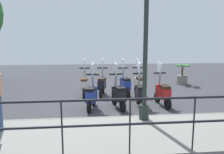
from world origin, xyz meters
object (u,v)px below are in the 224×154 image
Objects in this scene: scooter_near_1 at (140,93)px; scooter_far_2 at (102,84)px; scooter_far_0 at (139,84)px; scooter_far_1 at (125,84)px; lamp_post_near at (145,49)px; scooter_near_3 at (91,95)px; scooter_far_3 at (85,84)px; scooter_near_0 at (163,92)px; scooter_near_2 at (118,94)px; potted_palm at (182,76)px.

scooter_far_2 is at bearing 37.09° from scooter_near_1.
scooter_far_2 is (1.78, 1.22, 0.00)m from scooter_near_1.
scooter_far_0 is at bearing -8.83° from scooter_near_1.
scooter_near_1 is 1.69m from scooter_far_1.
lamp_post_near is 2.58m from scooter_near_3.
scooter_far_3 is (0.01, 0.72, 0.00)m from scooter_far_2.
scooter_far_0 is 1.57m from scooter_far_2.
scooter_near_3 is at bearing 85.79° from scooter_near_0.
scooter_near_1 is 1.67m from scooter_near_3.
lamp_post_near is 3.83m from scooter_far_2.
scooter_near_2 is 1.00× the size of scooter_far_2.
scooter_far_0 is (1.69, 0.45, 0.00)m from scooter_near_0.
scooter_near_1 is 2.15m from scooter_far_2.
scooter_near_0 is 3.25m from scooter_far_3.
lamp_post_near is at bearing 147.83° from potted_palm.
potted_palm is at bearing -39.24° from scooter_near_3.
scooter_near_3 is (-0.01, 0.90, 0.00)m from scooter_near_2.
scooter_near_1 and scooter_near_2 have the same top height.
scooter_far_2 is (3.36, 0.96, -1.57)m from lamp_post_near.
scooter_near_3 is 2.25m from scooter_far_1.
scooter_near_2 and scooter_far_2 have the same top height.
scooter_near_2 is at bearing 18.50° from lamp_post_near.
lamp_post_near reaches higher than scooter_far_0.
scooter_near_3 is (-3.98, 4.85, 0.04)m from potted_palm.
scooter_near_3 and scooter_far_0 have the same top height.
scooter_far_0 is at bearing -91.74° from scooter_far_1.
scooter_far_1 is 0.96m from scooter_far_2.
scooter_near_3 is at bearing 176.56° from scooter_far_2.
scooter_far_0 is at bearing -44.22° from scooter_near_2.
scooter_near_0 and scooter_near_3 have the same top height.
potted_palm is at bearing -65.57° from scooter_far_1.
scooter_near_2 and scooter_far_0 have the same top height.
scooter_near_3 is (-0.13, 2.47, 0.00)m from scooter_near_0.
lamp_post_near is at bearing 173.36° from scooter_near_1.
scooter_near_1 and scooter_far_2 have the same top height.
scooter_near_0 is 1.75m from scooter_far_0.
scooter_far_1 is (1.67, 0.26, 0.00)m from scooter_near_1.
scooter_near_1 is 1.00× the size of scooter_far_1.
scooter_far_2 is 1.00× the size of scooter_far_3.
scooter_near_2 is at bearing -156.16° from scooter_far_2.
scooter_near_3 is at bearing 132.71° from scooter_far_1.
scooter_far_2 and scooter_far_3 have the same top height.
scooter_far_3 is at bearing 84.11° from scooter_far_0.
scooter_far_0 is (1.82, -2.02, 0.00)m from scooter_near_3.
potted_palm is 6.27m from scooter_near_3.
scooter_near_0 is at bearing -119.56° from scooter_far_3.
scooter_far_3 is at bearing 50.07° from scooter_near_1.
scooter_near_1 is at bearing -135.48° from scooter_far_2.
lamp_post_near reaches higher than potted_palm.
scooter_near_1 is at bearing 85.96° from scooter_near_0.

